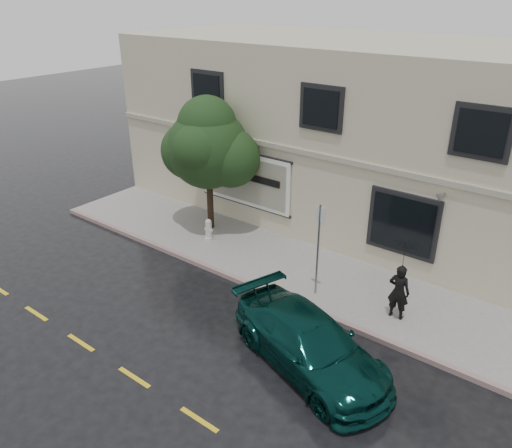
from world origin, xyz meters
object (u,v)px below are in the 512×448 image
Objects in this scene: pedestrian at (399,292)px; street_tree at (208,149)px; fire_hydrant at (209,230)px; car at (310,343)px.

street_tree reaches higher than pedestrian.
street_tree is at bearing -10.78° from pedestrian.
fire_hydrant is (0.65, -0.85, -2.81)m from street_tree.
car is 5.83× the size of fire_hydrant.
pedestrian is at bearing 1.65° from car.
car is 1.02× the size of street_tree.
pedestrian reaches higher than car.
street_tree is (-7.25, 4.35, 2.66)m from car.
street_tree is 5.72× the size of fire_hydrant.
pedestrian reaches higher than fire_hydrant.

